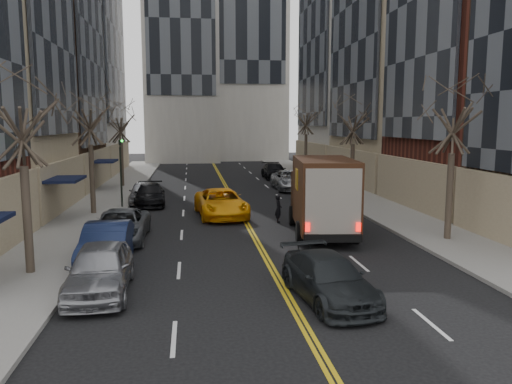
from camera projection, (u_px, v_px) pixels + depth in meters
ground at (327, 367)px, 11.31m from camera, size 160.00×160.00×0.00m
sidewalk_left at (109, 197)px, 36.65m from camera, size 4.00×66.00×0.15m
sidewalk_right at (346, 192)px, 38.97m from camera, size 4.00×66.00×0.15m
streetwall_right at (415, 10)px, 42.94m from camera, size 12.26×49.00×34.00m
tree_lf_near at (20, 101)px, 17.16m from camera, size 3.20×3.20×8.41m
tree_lf_mid at (89, 103)px, 28.90m from camera, size 3.20×3.20×8.91m
tree_lf_far at (120, 116)px, 41.74m from camera, size 3.20×3.20×8.12m
tree_rt_near at (455, 101)px, 22.34m from camera, size 3.20×3.20×8.71m
tree_rt_mid at (354, 113)px, 36.13m from camera, size 3.20×3.20×8.32m
tree_rt_far at (306, 110)px, 50.78m from camera, size 3.20×3.20×9.11m
traffic_signal at (121, 165)px, 31.56m from camera, size 0.29×0.26×4.70m
ups_truck at (322, 196)px, 24.41m from camera, size 3.47×7.19×3.80m
observer_sedan at (328, 278)px, 15.51m from camera, size 2.56×4.98×1.38m
taxi at (221, 203)px, 29.25m from camera, size 3.20×6.02×1.61m
pedestrian at (278, 209)px, 27.47m from camera, size 0.39×0.57×1.54m
parked_lf_a at (100, 269)px, 16.05m from camera, size 2.12×4.88×1.64m
parked_lf_b at (107, 244)px, 19.42m from camera, size 1.75×4.87×1.60m
parked_lf_c at (120, 226)px, 23.18m from camera, size 2.49×5.26×1.45m
parked_lf_d at (150, 195)px, 33.34m from camera, size 2.27×4.99×1.42m
parked_lf_e at (143, 192)px, 34.18m from camera, size 1.88×4.39×1.48m
parked_rt_a at (313, 192)px, 33.66m from camera, size 1.73×4.95×1.63m
parked_rt_b at (290, 180)px, 40.86m from camera, size 2.65×5.71×1.58m
parked_rt_c at (274, 171)px, 48.92m from camera, size 2.13×5.21×1.51m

